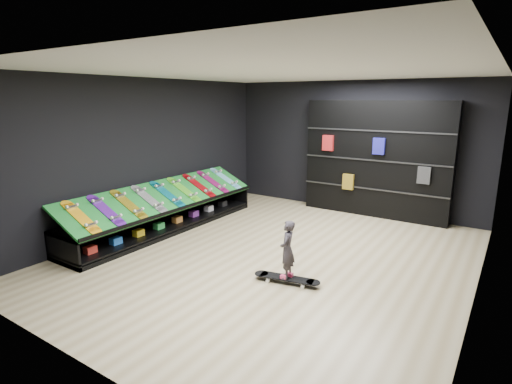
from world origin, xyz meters
The scene contains 20 objects.
floor centered at (0.00, 0.00, 0.00)m, with size 6.00×7.00×0.01m, color tan.
ceiling centered at (0.00, 0.00, 3.00)m, with size 6.00×7.00×0.01m, color white.
wall_back centered at (0.00, 3.50, 1.50)m, with size 6.00×0.02×3.00m, color black.
wall_front centered at (0.00, -3.50, 1.50)m, with size 6.00×0.02×3.00m, color black.
wall_left centered at (-3.00, 0.00, 1.50)m, with size 0.02×7.00×3.00m, color black.
wall_right centered at (3.00, 0.00, 1.50)m, with size 0.02×7.00×3.00m, color black.
display_rack centered at (-2.55, 0.00, 0.25)m, with size 0.90×4.50×0.50m, color black, non-canonical shape.
turf_ramp centered at (-2.50, 0.00, 0.71)m, with size 1.00×4.50×0.04m, color #10651E.
back_shelving centered at (0.64, 3.32, 1.28)m, with size 3.20×0.37×2.56m, color black.
floor_skateboard centered at (0.69, -0.80, 0.04)m, with size 0.98×0.22×0.09m, color black, non-canonical shape.
child centered at (0.69, -0.80, 0.35)m, with size 0.19×0.14×0.51m, color black.
display_board_0 centered at (-2.49, -1.90, 0.74)m, with size 0.98×0.22×0.09m, color orange, non-canonical shape.
display_board_1 centered at (-2.49, -1.42, 0.74)m, with size 0.98×0.22×0.09m, color purple, non-canonical shape.
display_board_2 centered at (-2.49, -0.95, 0.74)m, with size 0.98×0.22×0.09m, color yellow, non-canonical shape.
display_board_3 centered at (-2.49, -0.48, 0.74)m, with size 0.98×0.22×0.09m, color black, non-canonical shape.
display_board_4 centered at (-2.49, 0.00, 0.74)m, with size 0.98×0.22×0.09m, color #0C8C99, non-canonical shape.
display_board_5 centered at (-2.49, 0.48, 0.74)m, with size 0.98×0.22×0.09m, color green, non-canonical shape.
display_board_6 centered at (-2.49, 0.95, 0.74)m, with size 0.98×0.22×0.09m, color red, non-canonical shape.
display_board_7 centered at (-2.49, 1.42, 0.74)m, with size 0.98×0.22×0.09m, color #E5198C, non-canonical shape.
display_board_8 centered at (-2.49, 1.90, 0.74)m, with size 0.98×0.22×0.09m, color #0CB2E5, non-canonical shape.
Camera 1 is at (3.24, -5.47, 2.60)m, focal length 28.00 mm.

